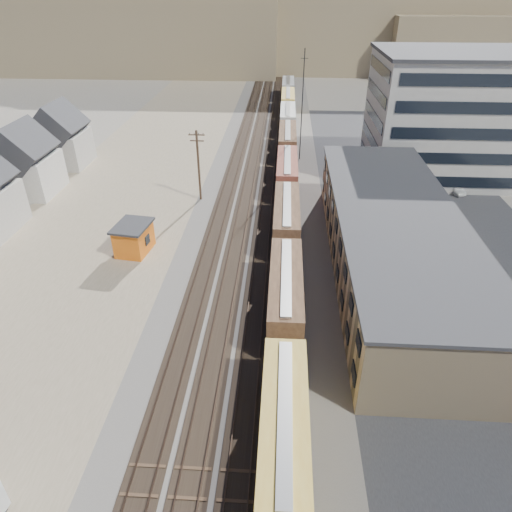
# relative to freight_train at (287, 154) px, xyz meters

# --- Properties ---
(ground) EXTENTS (300.00, 300.00, 0.00)m
(ground) POSITION_rel_freight_train_xyz_m (-3.80, -54.32, -2.79)
(ground) COLOR #6B6356
(ground) RESTS_ON ground
(ballast_bed) EXTENTS (18.00, 200.00, 0.06)m
(ballast_bed) POSITION_rel_freight_train_xyz_m (-3.80, -4.32, -2.76)
(ballast_bed) COLOR #4C4742
(ballast_bed) RESTS_ON ground
(dirt_yard) EXTENTS (24.00, 180.00, 0.03)m
(dirt_yard) POSITION_rel_freight_train_xyz_m (-23.80, -14.32, -2.78)
(dirt_yard) COLOR #74694F
(dirt_yard) RESTS_ON ground
(asphalt_lot) EXTENTS (26.00, 120.00, 0.04)m
(asphalt_lot) POSITION_rel_freight_train_xyz_m (18.20, -19.32, -2.77)
(asphalt_lot) COLOR #232326
(asphalt_lot) RESTS_ON ground
(rail_tracks) EXTENTS (11.40, 200.00, 0.24)m
(rail_tracks) POSITION_rel_freight_train_xyz_m (-4.35, -4.32, -2.68)
(rail_tracks) COLOR black
(rail_tracks) RESTS_ON ground
(freight_train) EXTENTS (3.00, 119.74, 4.46)m
(freight_train) POSITION_rel_freight_train_xyz_m (0.00, 0.00, 0.00)
(freight_train) COLOR black
(freight_train) RESTS_ON ground
(warehouse) EXTENTS (12.40, 40.40, 7.25)m
(warehouse) POSITION_rel_freight_train_xyz_m (11.18, -29.32, 0.86)
(warehouse) COLOR tan
(warehouse) RESTS_ON ground
(office_tower) EXTENTS (22.60, 18.60, 18.45)m
(office_tower) POSITION_rel_freight_train_xyz_m (24.15, 0.63, 6.47)
(office_tower) COLOR #9E998E
(office_tower) RESTS_ON ground
(utility_pole_north) EXTENTS (2.20, 0.32, 10.00)m
(utility_pole_north) POSITION_rel_freight_train_xyz_m (-12.30, -12.32, 2.50)
(utility_pole_north) COLOR #382619
(utility_pole_north) RESTS_ON ground
(radio_mast) EXTENTS (1.20, 0.16, 18.00)m
(radio_mast) POSITION_rel_freight_train_xyz_m (2.20, 5.68, 6.33)
(radio_mast) COLOR black
(radio_mast) RESTS_ON ground
(hills_north) EXTENTS (265.00, 80.00, 32.00)m
(hills_north) POSITION_rel_freight_train_xyz_m (-3.63, 113.60, 11.31)
(hills_north) COLOR brown
(hills_north) RESTS_ON ground
(maintenance_shed) EXTENTS (4.30, 5.22, 3.48)m
(maintenance_shed) POSITION_rel_freight_train_xyz_m (-17.48, -27.28, -1.01)
(maintenance_shed) COLOR orange
(maintenance_shed) RESTS_ON ground
(parked_car_blue) EXTENTS (5.51, 4.96, 1.42)m
(parked_car_blue) POSITION_rel_freight_train_xyz_m (17.92, -17.68, -2.08)
(parked_car_blue) COLOR navy
(parked_car_blue) RESTS_ON ground
(parked_car_far) EXTENTS (3.01, 4.29, 1.36)m
(parked_car_far) POSITION_rel_freight_train_xyz_m (24.83, -7.60, -2.12)
(parked_car_far) COLOR white
(parked_car_far) RESTS_ON ground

